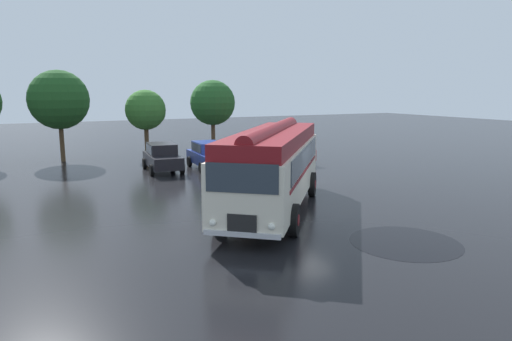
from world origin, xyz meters
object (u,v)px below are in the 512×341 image
object	(u,v)px
car_far_right	(287,150)
car_near_left	(162,157)
car_mid_left	(209,155)
vintage_bus	(273,164)
car_mid_right	(249,152)

from	to	relation	value
car_far_right	car_near_left	bearing A→B (deg)	176.53
car_mid_left	car_far_right	bearing A→B (deg)	-0.16
vintage_bus	car_mid_left	xyz separation A→B (m)	(1.29, 10.53, -1.05)
car_near_left	vintage_bus	bearing A→B (deg)	-82.30
vintage_bus	car_far_right	size ratio (longest dim) A/B	2.19
car_mid_left	car_mid_right	distance (m)	2.81
vintage_bus	car_mid_left	bearing A→B (deg)	83.03
car_near_left	car_mid_right	size ratio (longest dim) A/B	0.98
car_near_left	car_mid_right	xyz separation A→B (m)	(5.59, -0.50, 0.00)
car_near_left	car_far_right	distance (m)	8.41
car_mid_left	car_mid_right	xyz separation A→B (m)	(2.81, -0.01, 0.00)
car_near_left	car_mid_right	distance (m)	5.61
vintage_bus	car_near_left	xyz separation A→B (m)	(-1.49, 11.02, -1.05)
vintage_bus	car_mid_right	world-z (taller)	vintage_bus
car_near_left	car_mid_right	bearing A→B (deg)	-5.10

